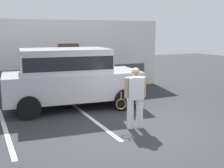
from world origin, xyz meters
TOP-DOWN VIEW (x-y plane):
  - ground_plane at (0.00, 0.00)m, footprint 40.00×40.00m
  - parking_stripe_0 at (-3.31, 1.50)m, footprint 0.12×4.40m
  - parking_stripe_1 at (-0.83, 1.50)m, footprint 0.12×4.40m
  - house_frontage at (-0.00, 5.59)m, footprint 8.37×0.40m
  - parked_suv at (-1.02, 2.88)m, footprint 4.77×2.54m
  - tennis_player_man at (-0.05, 0.05)m, footprint 0.87×0.32m
  - potted_plant_by_porch at (1.91, 4.46)m, footprint 0.54×0.54m

SIDE VIEW (x-z plane):
  - ground_plane at x=0.00m, z-range 0.00..0.00m
  - parking_stripe_0 at x=-3.31m, z-range 0.00..0.01m
  - parking_stripe_1 at x=-0.83m, z-range 0.00..0.01m
  - potted_plant_by_porch at x=1.91m, z-range 0.04..0.75m
  - tennis_player_man at x=-0.05m, z-range 0.03..1.70m
  - parked_suv at x=-1.02m, z-range 0.12..2.17m
  - house_frontage at x=0.00m, z-range -0.10..3.01m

